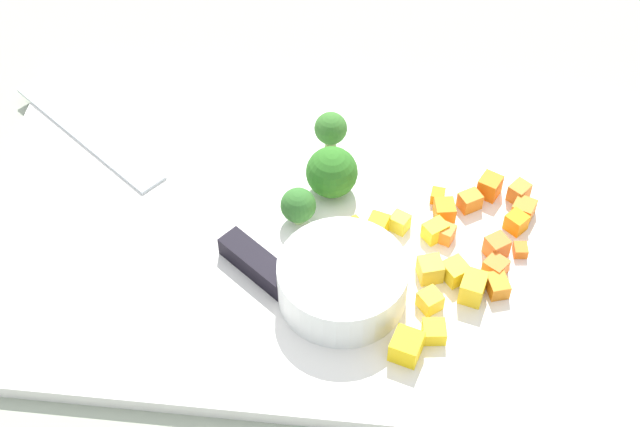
% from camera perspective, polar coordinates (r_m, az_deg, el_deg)
% --- Properties ---
extents(ground_plane, '(4.00, 4.00, 0.00)m').
position_cam_1_polar(ground_plane, '(0.72, -0.00, -1.16)').
color(ground_plane, '#969C8A').
extents(cutting_board, '(0.53, 0.34, 0.01)m').
position_cam_1_polar(cutting_board, '(0.71, -0.00, -0.85)').
color(cutting_board, white).
rests_on(cutting_board, ground_plane).
extents(prep_bowl, '(0.09, 0.09, 0.03)m').
position_cam_1_polar(prep_bowl, '(0.65, 1.40, -4.24)').
color(prep_bowl, white).
rests_on(prep_bowl, cutting_board).
extents(chef_knife, '(0.27, 0.22, 0.02)m').
position_cam_1_polar(chef_knife, '(0.72, -8.41, 0.38)').
color(chef_knife, silver).
rests_on(chef_knife, cutting_board).
extents(carrot_dice_0, '(0.02, 0.02, 0.01)m').
position_cam_1_polar(carrot_dice_0, '(0.71, 7.77, 0.21)').
color(carrot_dice_0, orange).
rests_on(carrot_dice_0, cutting_board).
extents(carrot_dice_1, '(0.02, 0.02, 0.01)m').
position_cam_1_polar(carrot_dice_1, '(0.71, 12.14, -0.54)').
color(carrot_dice_1, orange).
rests_on(carrot_dice_1, cutting_board).
extents(carrot_dice_2, '(0.02, 0.02, 0.01)m').
position_cam_1_polar(carrot_dice_2, '(0.67, 11.01, -4.43)').
color(carrot_dice_2, orange).
rests_on(carrot_dice_2, cutting_board).
extents(carrot_dice_3, '(0.02, 0.02, 0.01)m').
position_cam_1_polar(carrot_dice_3, '(0.73, 12.59, 0.27)').
color(carrot_dice_3, orange).
rests_on(carrot_dice_3, cutting_board).
extents(carrot_dice_4, '(0.01, 0.01, 0.01)m').
position_cam_1_polar(carrot_dice_4, '(0.73, 7.35, 1.10)').
color(carrot_dice_4, orange).
rests_on(carrot_dice_4, cutting_board).
extents(carrot_dice_5, '(0.01, 0.01, 0.01)m').
position_cam_1_polar(carrot_dice_5, '(0.70, 12.38, -2.23)').
color(carrot_dice_5, orange).
rests_on(carrot_dice_5, cutting_board).
extents(carrot_dice_6, '(0.02, 0.02, 0.01)m').
position_cam_1_polar(carrot_dice_6, '(0.72, 9.32, 0.78)').
color(carrot_dice_6, orange).
rests_on(carrot_dice_6, cutting_board).
extents(carrot_dice_7, '(0.02, 0.02, 0.02)m').
position_cam_1_polar(carrot_dice_7, '(0.73, 10.54, 1.67)').
color(carrot_dice_7, orange).
rests_on(carrot_dice_7, cutting_board).
extents(carrot_dice_8, '(0.02, 0.02, 0.02)m').
position_cam_1_polar(carrot_dice_8, '(0.69, 10.95, -2.05)').
color(carrot_dice_8, orange).
rests_on(carrot_dice_8, cutting_board).
extents(carrot_dice_9, '(0.02, 0.02, 0.01)m').
position_cam_1_polar(carrot_dice_9, '(0.68, 10.89, -3.30)').
color(carrot_dice_9, orange).
rests_on(carrot_dice_9, cutting_board).
extents(carrot_dice_10, '(0.02, 0.02, 0.02)m').
position_cam_1_polar(carrot_dice_10, '(0.74, 12.31, 1.31)').
color(carrot_dice_10, orange).
rests_on(carrot_dice_10, cutting_board).
extents(carrot_dice_11, '(0.02, 0.02, 0.01)m').
position_cam_1_polar(carrot_dice_11, '(0.70, 7.78, -1.22)').
color(carrot_dice_11, orange).
rests_on(carrot_dice_11, cutting_board).
extents(pepper_dice_0, '(0.02, 0.02, 0.01)m').
position_cam_1_polar(pepper_dice_0, '(0.70, 5.00, -0.52)').
color(pepper_dice_0, yellow).
rests_on(pepper_dice_0, cutting_board).
extents(pepper_dice_1, '(0.02, 0.02, 0.01)m').
position_cam_1_polar(pepper_dice_1, '(0.70, 7.18, -1.08)').
color(pepper_dice_1, yellow).
rests_on(pepper_dice_1, cutting_board).
extents(pepper_dice_2, '(0.02, 0.02, 0.01)m').
position_cam_1_polar(pepper_dice_2, '(0.70, 2.20, -0.95)').
color(pepper_dice_2, yellow).
rests_on(pepper_dice_2, cutting_board).
extents(pepper_dice_3, '(0.02, 0.02, 0.02)m').
position_cam_1_polar(pepper_dice_3, '(0.70, 3.64, -0.76)').
color(pepper_dice_3, yellow).
rests_on(pepper_dice_3, cutting_board).
extents(pepper_dice_4, '(0.02, 0.03, 0.02)m').
position_cam_1_polar(pepper_dice_4, '(0.63, 5.41, -8.25)').
color(pepper_dice_4, yellow).
rests_on(pepper_dice_4, cutting_board).
extents(pepper_dice_5, '(0.02, 0.02, 0.01)m').
position_cam_1_polar(pepper_dice_5, '(0.68, 8.43, -3.60)').
color(pepper_dice_5, yellow).
rests_on(pepper_dice_5, cutting_board).
extents(pepper_dice_6, '(0.02, 0.02, 0.01)m').
position_cam_1_polar(pepper_dice_6, '(0.66, 6.87, -5.43)').
color(pepper_dice_6, yellow).
rests_on(pepper_dice_6, cutting_board).
extents(pepper_dice_7, '(0.02, 0.02, 0.02)m').
position_cam_1_polar(pepper_dice_7, '(0.67, 9.51, -4.59)').
color(pepper_dice_7, yellow).
rests_on(pepper_dice_7, cutting_board).
extents(pepper_dice_8, '(0.02, 0.02, 0.02)m').
position_cam_1_polar(pepper_dice_8, '(0.67, 6.88, -3.48)').
color(pepper_dice_8, yellow).
rests_on(pepper_dice_8, cutting_board).
extents(pepper_dice_9, '(0.02, 0.02, 0.01)m').
position_cam_1_polar(pepper_dice_9, '(0.64, 7.13, -7.32)').
color(pepper_dice_9, yellow).
rests_on(pepper_dice_9, cutting_board).
extents(broccoli_floret_0, '(0.04, 0.04, 0.04)m').
position_cam_1_polar(broccoli_floret_0, '(0.72, 0.74, 2.56)').
color(broccoli_floret_0, '#90B869').
rests_on(broccoli_floret_0, cutting_board).
extents(broccoli_floret_1, '(0.03, 0.03, 0.04)m').
position_cam_1_polar(broccoli_floret_1, '(0.75, 0.39, 5.31)').
color(broccoli_floret_1, '#94B660').
rests_on(broccoli_floret_1, cutting_board).
extents(broccoli_floret_2, '(0.03, 0.03, 0.03)m').
position_cam_1_polar(broccoli_floret_2, '(0.69, -1.39, 0.35)').
color(broccoli_floret_2, '#98BC6B').
rests_on(broccoli_floret_2, cutting_board).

